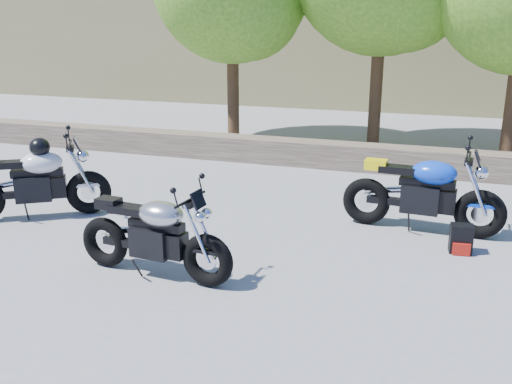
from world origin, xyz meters
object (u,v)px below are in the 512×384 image
at_px(white_bike, 33,179).
at_px(blue_bike, 424,194).
at_px(backpack, 461,239).
at_px(silver_bike, 155,236).

bearing_deg(white_bike, blue_bike, -20.59).
xyz_separation_m(blue_bike, backpack, (0.52, -0.66, -0.36)).
height_order(silver_bike, blue_bike, blue_bike).
bearing_deg(backpack, silver_bike, -157.53).
height_order(white_bike, blue_bike, white_bike).
relative_size(silver_bike, blue_bike, 0.90).
xyz_separation_m(white_bike, backpack, (6.00, 0.63, -0.41)).
height_order(blue_bike, backpack, blue_bike).
relative_size(white_bike, backpack, 5.12).
distance_m(blue_bike, backpack, 0.92).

